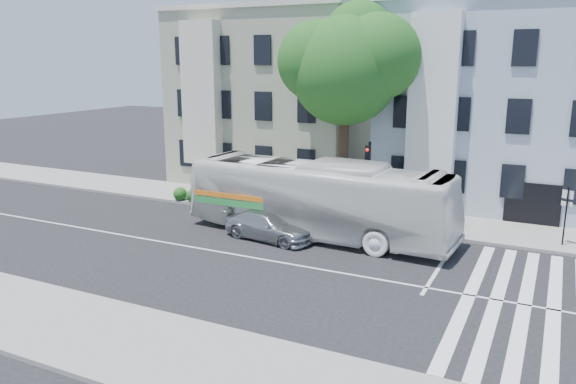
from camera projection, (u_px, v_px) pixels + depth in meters
The scene contains 11 objects.
ground at pixel (268, 260), 23.11m from camera, with size 120.00×120.00×0.00m, color black.
sidewalk_far at pixel (338, 212), 30.08m from camera, with size 80.00×4.00×0.15m, color gray.
sidewalk_near at pixel (137, 345), 16.10m from camera, with size 80.00×4.00×0.15m, color gray.
building_left at pixel (281, 99), 37.95m from camera, with size 12.00×10.00×11.00m, color #A0A287.
building_right at pixel (500, 106), 31.96m from camera, with size 12.00×10.00×11.00m, color #A1B2C0.
street_tree at pixel (348, 64), 28.92m from camera, with size 7.30×5.90×11.10m.
bus at pixel (318, 199), 25.95m from camera, with size 12.83×3.00×3.57m, color silver.
sedan at pixel (269, 226), 25.71m from camera, with size 4.42×1.80×1.28m, color #ABAEB2.
hedge at pixel (244, 202), 30.59m from camera, with size 8.50×0.84×0.70m, color #2B6521, non-canonical shape.
traffic_signal at pixel (368, 172), 27.52m from camera, with size 0.44×0.53×4.17m.
far_sign_pole at pixel (566, 208), 24.25m from camera, with size 0.45×0.24×2.61m.
Camera 1 is at (10.34, -19.25, 8.05)m, focal length 35.00 mm.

